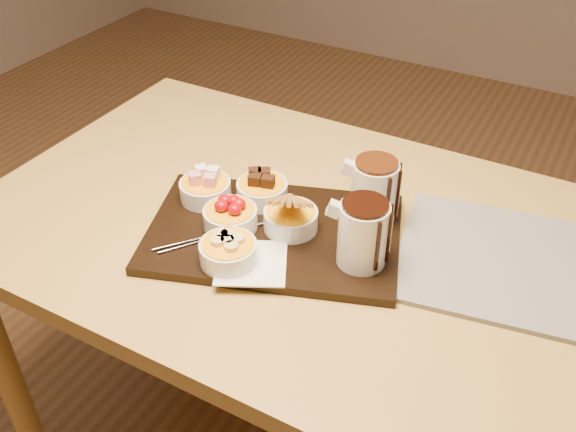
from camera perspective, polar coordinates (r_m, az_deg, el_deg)
The scene contains 12 objects.
dining_table at distance 1.30m, azimuth -0.00°, elevation -3.84°, with size 1.20×0.80×0.75m.
serving_board at distance 1.19m, azimuth -1.27°, elevation -1.55°, with size 0.46×0.30×0.02m, color black.
napkin at distance 1.11m, azimuth -3.27°, elevation -4.18°, with size 0.12×0.12×0.00m, color white.
bowl_marshmallows at distance 1.26m, azimuth -7.35°, elevation 2.28°, with size 0.10×0.10×0.04m, color silver.
bowl_cake at distance 1.25m, azimuth -2.31°, elevation 2.19°, with size 0.10×0.10×0.04m, color silver.
bowl_strawberries at distance 1.18m, azimuth -5.14°, elevation -0.21°, with size 0.10×0.10×0.04m, color silver.
bowl_biscotti at distance 1.17m, azimuth 0.24°, elevation -0.33°, with size 0.10×0.10×0.04m, color silver.
bowl_bananas at distance 1.11m, azimuth -5.33°, elevation -3.25°, with size 0.10×0.10×0.04m, color silver.
pitcher_dark_chocolate at distance 1.08m, azimuth 6.67°, elevation -1.63°, with size 0.08×0.08×0.12m, color silver.
pitcher_milk_chocolate at distance 1.19m, azimuth 7.65°, elevation 2.18°, with size 0.08×0.08×0.12m, color silver.
fondue_skewers at distance 1.17m, azimuth -5.87°, elevation -1.48°, with size 0.26×0.03×0.01m, color silver, non-canonical shape.
newspaper at distance 1.19m, azimuth 19.32°, elevation -4.05°, with size 0.40×0.32×0.01m, color beige.
Camera 1 is at (0.47, -0.86, 1.50)m, focal length 40.00 mm.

